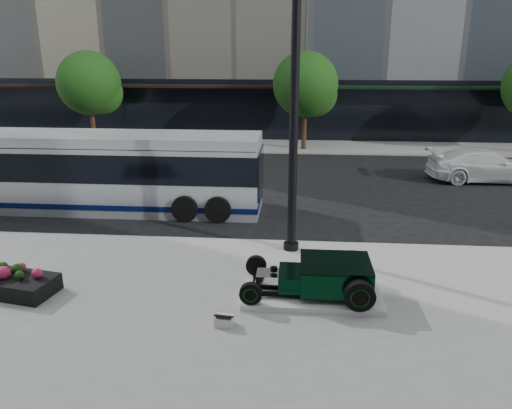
# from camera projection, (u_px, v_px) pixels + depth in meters

# --- Properties ---
(ground) EXTENTS (120.00, 120.00, 0.00)m
(ground) POSITION_uv_depth(u_px,v_px,m) (279.00, 222.00, 17.93)
(ground) COLOR black
(ground) RESTS_ON ground
(sidewalk_far) EXTENTS (70.00, 4.00, 0.12)m
(sidewalk_far) POSITION_uv_depth(u_px,v_px,m) (287.00, 146.00, 31.20)
(sidewalk_far) COLOR gray
(sidewalk_far) RESTS_ON ground
(street_trees) EXTENTS (29.80, 3.80, 5.70)m
(street_trees) POSITION_uv_depth(u_px,v_px,m) (308.00, 87.00, 29.11)
(street_trees) COLOR black
(street_trees) RESTS_ON sidewalk_far
(display_plinth) EXTENTS (3.40, 1.80, 0.15)m
(display_plinth) POSITION_uv_depth(u_px,v_px,m) (312.00, 293.00, 12.38)
(display_plinth) COLOR silver
(display_plinth) RESTS_ON sidewalk_near
(hot_rod) EXTENTS (3.22, 2.00, 0.81)m
(hot_rod) POSITION_uv_depth(u_px,v_px,m) (326.00, 275.00, 12.20)
(hot_rod) COLOR black
(hot_rod) RESTS_ON display_plinth
(info_plaque) EXTENTS (0.44, 0.35, 0.31)m
(info_plaque) POSITION_uv_depth(u_px,v_px,m) (224.00, 320.00, 11.07)
(info_plaque) COLOR silver
(info_plaque) RESTS_ON sidewalk_near
(lamppost) EXTENTS (0.46, 0.46, 8.37)m
(lamppost) POSITION_uv_depth(u_px,v_px,m) (294.00, 123.00, 14.11)
(lamppost) COLOR black
(lamppost) RESTS_ON sidewalk_near
(flower_planter) EXTENTS (2.31, 1.47, 0.70)m
(flower_planter) POSITION_uv_depth(u_px,v_px,m) (13.00, 283.00, 12.53)
(flower_planter) COLOR black
(flower_planter) RESTS_ON sidewalk_near
(transit_bus) EXTENTS (12.12, 2.88, 2.92)m
(transit_bus) POSITION_uv_depth(u_px,v_px,m) (104.00, 171.00, 19.09)
(transit_bus) COLOR silver
(transit_bus) RESTS_ON ground
(white_sedan) EXTENTS (5.23, 2.31, 1.49)m
(white_sedan) POSITION_uv_depth(u_px,v_px,m) (484.00, 165.00, 23.22)
(white_sedan) COLOR white
(white_sedan) RESTS_ON ground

